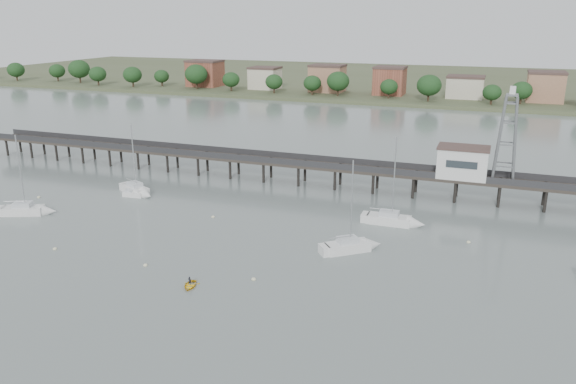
% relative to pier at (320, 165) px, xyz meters
% --- Properties ---
extents(ground_plane, '(500.00, 500.00, 0.00)m').
position_rel_pier_xyz_m(ground_plane, '(0.00, -60.00, -3.79)').
color(ground_plane, slate).
rests_on(ground_plane, ground).
extents(pier, '(150.00, 5.00, 5.50)m').
position_rel_pier_xyz_m(pier, '(0.00, 0.00, 0.00)').
color(pier, '#2D2823').
rests_on(pier, ground).
extents(pier_building, '(8.40, 5.40, 5.30)m').
position_rel_pier_xyz_m(pier_building, '(25.00, 0.00, 2.87)').
color(pier_building, silver).
rests_on(pier_building, ground).
extents(lattice_tower, '(3.20, 3.20, 15.50)m').
position_rel_pier_xyz_m(lattice_tower, '(31.50, 0.00, 7.31)').
color(lattice_tower, slate).
rests_on(lattice_tower, ground).
extents(sailboat_a, '(8.46, 5.37, 13.51)m').
position_rel_pier_xyz_m(sailboat_a, '(-37.91, -31.19, -3.15)').
color(sailboat_a, white).
rests_on(sailboat_a, ground).
extents(sailboat_b, '(8.14, 5.28, 13.06)m').
position_rel_pier_xyz_m(sailboat_b, '(-28.03, -16.59, -3.15)').
color(sailboat_b, white).
rests_on(sailboat_b, ground).
extents(sailboat_c, '(7.65, 6.81, 13.18)m').
position_rel_pier_xyz_m(sailboat_c, '(13.62, -27.44, -3.15)').
color(sailboat_c, white).
rests_on(sailboat_c, ground).
extents(sailboat_f, '(8.67, 2.62, 14.24)m').
position_rel_pier_xyz_m(sailboat_f, '(17.30, -15.81, -3.16)').
color(sailboat_f, white).
rests_on(sailboat_f, ground).
extents(white_tender, '(3.70, 1.80, 1.39)m').
position_rel_pier_xyz_m(white_tender, '(-28.38, -17.83, -3.36)').
color(white_tender, white).
rests_on(white_tender, ground).
extents(yellow_dinghy, '(1.98, 0.96, 2.66)m').
position_rel_pier_xyz_m(yellow_dinghy, '(-1.87, -44.48, -3.79)').
color(yellow_dinghy, yellow).
rests_on(yellow_dinghy, ground).
extents(dinghy_occupant, '(0.54, 1.08, 0.25)m').
position_rel_pier_xyz_m(dinghy_occupant, '(-1.87, -44.48, -3.79)').
color(dinghy_occupant, black).
rests_on(dinghy_occupant, ground).
extents(mooring_buoys, '(92.66, 22.57, 0.39)m').
position_rel_pier_xyz_m(mooring_buoys, '(-1.05, -32.10, -3.71)').
color(mooring_buoys, beige).
rests_on(mooring_buoys, ground).
extents(far_shore, '(500.00, 170.00, 10.40)m').
position_rel_pier_xyz_m(far_shore, '(0.36, 179.58, -2.85)').
color(far_shore, '#475133').
rests_on(far_shore, ground).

